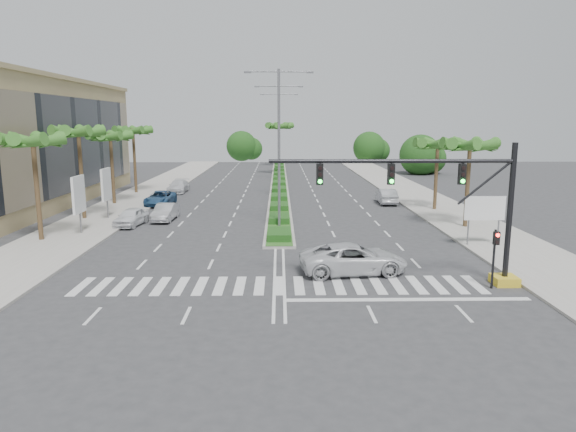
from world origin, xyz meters
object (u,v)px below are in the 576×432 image
at_px(car_parked_b, 165,212).
at_px(car_crossing, 353,259).
at_px(car_parked_c, 160,198).
at_px(car_right, 386,196).
at_px(car_parked_d, 178,186).
at_px(car_parked_a, 131,217).

relative_size(car_parked_b, car_crossing, 0.73).
xyz_separation_m(car_parked_c, car_right, (22.64, 0.62, 0.06)).
relative_size(car_parked_d, car_crossing, 0.83).
xyz_separation_m(car_parked_a, car_parked_c, (0.00, 10.12, -0.01)).
bearing_deg(car_right, car_parked_a, 26.63).
relative_size(car_parked_a, car_right, 0.91).
distance_m(car_crossing, car_right, 24.94).
bearing_deg(car_parked_c, car_parked_d, 92.53).
xyz_separation_m(car_parked_b, car_right, (20.39, 8.61, 0.05)).
distance_m(car_parked_a, car_parked_b, 3.10).
xyz_separation_m(car_parked_c, car_crossing, (15.86, -23.38, 0.12)).
bearing_deg(car_right, car_parked_c, 2.82).
bearing_deg(car_parked_d, car_crossing, -63.00).
xyz_separation_m(car_parked_d, car_crossing, (15.86, -32.66, 0.11)).
bearing_deg(car_parked_a, car_crossing, -32.20).
bearing_deg(car_crossing, car_parked_b, 34.68).
distance_m(car_parked_a, car_parked_d, 19.40).
distance_m(car_parked_c, car_right, 22.65).
distance_m(car_parked_d, car_right, 24.24).
height_order(car_parked_a, car_right, car_right).
distance_m(car_parked_d, car_crossing, 36.31).
relative_size(car_parked_a, car_parked_d, 0.85).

